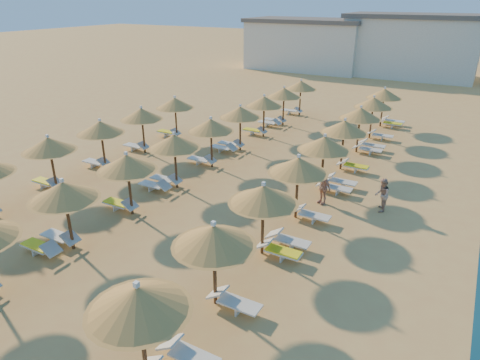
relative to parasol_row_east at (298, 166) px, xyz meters
The scene contains 8 objects.
ground 5.50m from the parasol_row_east, 122.21° to the right, with size 220.00×220.00×0.00m, color tan.
hotel_blocks 41.11m from the parasol_row_east, 88.91° to the left, with size 47.29×9.52×8.10m.
parasol_row_east is the anchor object (origin of this frame).
parasol_row_west 6.66m from the parasol_row_east, behind, with size 2.65×36.37×3.02m.
parasol_row_inland 11.87m from the parasol_row_east, behind, with size 2.65×19.51×3.02m.
loungers 5.15m from the parasol_row_east, behind, with size 14.93×35.22×0.66m.
beachgoer_c 2.61m from the parasol_row_east, 74.26° to the left, with size 0.98×0.41×1.67m, color tan.
beachgoer_b 4.39m from the parasol_row_east, 38.33° to the left, with size 0.78×0.61×1.60m, color tan.
Camera 1 is at (8.81, -11.97, 9.20)m, focal length 32.00 mm.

